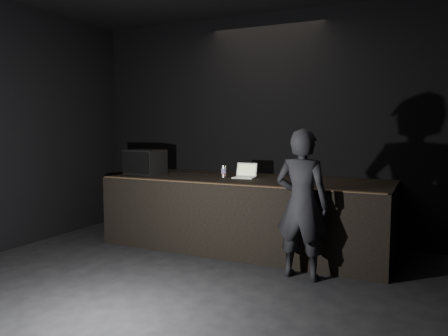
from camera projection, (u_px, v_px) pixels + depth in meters
ground at (131, 322)px, 3.90m from camera, size 7.00×7.00×0.00m
room_walls at (126, 93)px, 3.71m from camera, size 6.10×7.10×3.52m
stage_riser at (247, 213)px, 6.31m from camera, size 4.00×1.50×1.00m
riser_lip at (226, 184)px, 5.63m from camera, size 3.92×0.10×0.01m
stage_monitor at (145, 162)px, 6.82m from camera, size 0.63×0.49×0.38m
cable at (185, 173)px, 6.88m from camera, size 0.85×0.04×0.02m
laptop at (245, 174)px, 6.35m from camera, size 0.33×0.30×0.21m
beer_can at (224, 171)px, 6.40m from camera, size 0.07×0.07×0.17m
plastic_cup at (298, 175)px, 6.27m from camera, size 0.08×0.08×0.10m
wii_remote at (305, 186)px, 5.32m from camera, size 0.11×0.15×0.03m
person at (302, 204)px, 4.97m from camera, size 0.66×0.46×1.72m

